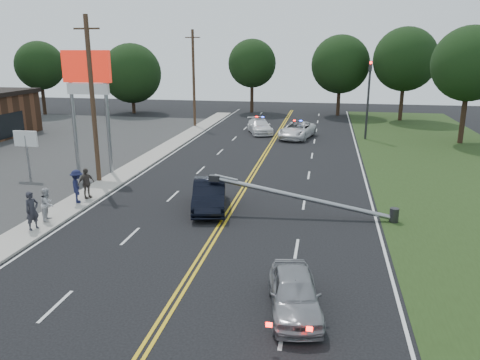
% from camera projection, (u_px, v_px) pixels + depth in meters
% --- Properties ---
extents(ground, '(120.00, 120.00, 0.00)m').
position_uv_depth(ground, '(183.00, 287.00, 16.44)').
color(ground, black).
rests_on(ground, ground).
extents(sidewalk, '(1.80, 70.00, 0.12)m').
position_uv_depth(sidewalk, '(96.00, 191.00, 27.36)').
color(sidewalk, '#A9A399').
rests_on(sidewalk, ground).
extents(centerline_yellow, '(0.36, 80.00, 0.00)m').
position_uv_depth(centerline_yellow, '(237.00, 200.00, 25.90)').
color(centerline_yellow, gold).
rests_on(centerline_yellow, ground).
extents(pylon_sign, '(3.20, 0.35, 8.00)m').
position_uv_depth(pylon_sign, '(88.00, 82.00, 29.91)').
color(pylon_sign, gray).
rests_on(pylon_sign, ground).
extents(small_sign, '(1.60, 0.14, 3.10)m').
position_uv_depth(small_sign, '(26.00, 143.00, 29.62)').
color(small_sign, gray).
rests_on(small_sign, ground).
extents(traffic_signal, '(0.28, 0.41, 7.05)m').
position_uv_depth(traffic_signal, '(368.00, 93.00, 42.24)').
color(traffic_signal, '#2D2D30').
rests_on(traffic_signal, ground).
extents(fallen_streetlight, '(9.36, 0.44, 1.91)m').
position_uv_depth(fallen_streetlight, '(313.00, 199.00, 23.03)').
color(fallen_streetlight, '#2D2D30').
rests_on(fallen_streetlight, ground).
extents(utility_pole_mid, '(1.60, 0.28, 10.00)m').
position_uv_depth(utility_pole_mid, '(93.00, 101.00, 28.03)').
color(utility_pole_mid, '#382619').
rests_on(utility_pole_mid, ground).
extents(utility_pole_far, '(1.60, 0.28, 10.00)m').
position_uv_depth(utility_pole_far, '(194.00, 79.00, 48.86)').
color(utility_pole_far, '#382619').
rests_on(utility_pole_far, ground).
extents(tree_4, '(5.95, 5.95, 9.06)m').
position_uv_depth(tree_4, '(40.00, 66.00, 58.11)').
color(tree_4, black).
rests_on(tree_4, ground).
extents(tree_5, '(7.49, 7.49, 8.81)m').
position_uv_depth(tree_5, '(132.00, 73.00, 59.58)').
color(tree_5, black).
rests_on(tree_5, ground).
extents(tree_6, '(6.14, 6.14, 9.35)m').
position_uv_depth(tree_6, '(252.00, 63.00, 60.04)').
color(tree_6, black).
rests_on(tree_6, ground).
extents(tree_7, '(7.08, 7.08, 9.79)m').
position_uv_depth(tree_7, '(340.00, 64.00, 57.19)').
color(tree_7, black).
rests_on(tree_7, ground).
extents(tree_8, '(7.17, 7.17, 10.53)m').
position_uv_depth(tree_8, '(405.00, 59.00, 52.90)').
color(tree_8, black).
rests_on(tree_8, ground).
extents(tree_9, '(6.36, 6.36, 10.04)m').
position_uv_depth(tree_9, '(470.00, 64.00, 39.68)').
color(tree_9, black).
rests_on(tree_9, ground).
extents(crashed_sedan, '(2.56, 4.90, 1.54)m').
position_uv_depth(crashed_sedan, '(209.00, 195.00, 24.26)').
color(crashed_sedan, black).
rests_on(crashed_sedan, ground).
extents(waiting_sedan, '(2.17, 4.06, 1.31)m').
position_uv_depth(waiting_sedan, '(294.00, 293.00, 14.73)').
color(waiting_sedan, gray).
rests_on(waiting_sedan, ground).
extents(emergency_a, '(3.64, 5.83, 1.50)m').
position_uv_depth(emergency_a, '(297.00, 130.00, 43.69)').
color(emergency_a, silver).
rests_on(emergency_a, ground).
extents(emergency_b, '(3.46, 5.21, 1.40)m').
position_uv_depth(emergency_b, '(260.00, 126.00, 46.14)').
color(emergency_b, white).
rests_on(emergency_b, ground).
extents(bystander_a, '(0.64, 0.76, 1.79)m').
position_uv_depth(bystander_a, '(32.00, 211.00, 21.16)').
color(bystander_a, '#282830').
rests_on(bystander_a, sidewalk).
extents(bystander_b, '(0.76, 0.89, 1.61)m').
position_uv_depth(bystander_b, '(48.00, 204.00, 22.33)').
color(bystander_b, '#BBBBC0').
rests_on(bystander_b, sidewalk).
extents(bystander_c, '(1.15, 1.34, 1.80)m').
position_uv_depth(bystander_c, '(77.00, 186.00, 24.87)').
color(bystander_c, '#181B3C').
rests_on(bystander_c, sidewalk).
extents(bystander_d, '(0.83, 1.08, 1.70)m').
position_uv_depth(bystander_d, '(86.00, 183.00, 25.62)').
color(bystander_d, '#574D46').
rests_on(bystander_d, sidewalk).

